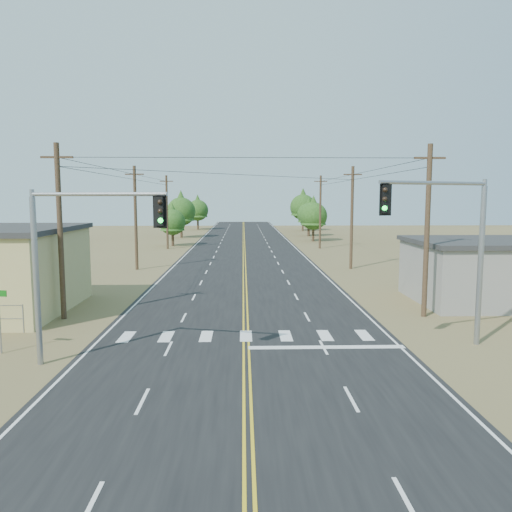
{
  "coord_description": "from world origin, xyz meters",
  "views": [
    {
      "loc": [
        -0.13,
        -16.48,
        6.93
      ],
      "look_at": [
        0.64,
        13.02,
        3.5
      ],
      "focal_mm": 35.0,
      "sensor_mm": 36.0,
      "label": 1
    }
  ],
  "objects": [
    {
      "name": "utility_pole_left_near",
      "position": [
        -10.5,
        12.0,
        5.12
      ],
      "size": [
        1.8,
        0.3,
        10.0
      ],
      "color": "#4C3826",
      "rests_on": "ground"
    },
    {
      "name": "tree_left_far",
      "position": [
        -10.1,
        94.0,
        4.74
      ],
      "size": [
        4.65,
        4.65,
        7.75
      ],
      "color": "#3F2D1E",
      "rests_on": "ground"
    },
    {
      "name": "utility_pole_right_far",
      "position": [
        10.5,
        52.0,
        5.12
      ],
      "size": [
        1.8,
        0.3,
        10.0
      ],
      "color": "#4C3826",
      "rests_on": "ground"
    },
    {
      "name": "road",
      "position": [
        0.0,
        30.0,
        0.01
      ],
      "size": [
        15.0,
        200.0,
        0.02
      ],
      "primitive_type": "cube",
      "color": "black",
      "rests_on": "ground"
    },
    {
      "name": "ground",
      "position": [
        0.0,
        0.0,
        0.0
      ],
      "size": [
        220.0,
        220.0,
        0.0
      ],
      "primitive_type": "plane",
      "color": "olive",
      "rests_on": "ground"
    },
    {
      "name": "utility_pole_left_far",
      "position": [
        -10.5,
        52.0,
        5.12
      ],
      "size": [
        1.8,
        0.3,
        10.0
      ],
      "color": "#4C3826",
      "rests_on": "ground"
    },
    {
      "name": "utility_pole_right_near",
      "position": [
        10.5,
        12.0,
        5.12
      ],
      "size": [
        1.8,
        0.3,
        10.0
      ],
      "color": "#4C3826",
      "rests_on": "ground"
    },
    {
      "name": "signal_mast_left",
      "position": [
        -7.01,
        3.6,
        4.92
      ],
      "size": [
        5.77,
        1.68,
        7.29
      ],
      "rotation": [
        0.0,
        0.0,
        -0.24
      ],
      "color": "gray",
      "rests_on": "ground"
    },
    {
      "name": "signal_mast_right",
      "position": [
        9.42,
        5.75,
        5.24
      ],
      "size": [
        5.63,
        2.47,
        7.8
      ],
      "rotation": [
        0.0,
        0.0,
        0.38
      ],
      "color": "gray",
      "rests_on": "ground"
    },
    {
      "name": "tree_right_near",
      "position": [
        11.18,
        63.44,
        4.52
      ],
      "size": [
        4.43,
        4.43,
        7.39
      ],
      "color": "#3F2D1E",
      "rests_on": "ground"
    },
    {
      "name": "utility_pole_right_mid",
      "position": [
        10.5,
        32.0,
        5.12
      ],
      "size": [
        1.8,
        0.3,
        10.0
      ],
      "color": "#4C3826",
      "rests_on": "ground"
    },
    {
      "name": "tree_left_mid",
      "position": [
        -10.95,
        71.24,
        5.1
      ],
      "size": [
        5.0,
        5.0,
        8.34
      ],
      "color": "#3F2D1E",
      "rests_on": "ground"
    },
    {
      "name": "tree_left_near",
      "position": [
        -10.37,
        56.14,
        3.85
      ],
      "size": [
        3.78,
        3.78,
        6.29
      ],
      "color": "#3F2D1E",
      "rests_on": "ground"
    },
    {
      "name": "tree_right_far",
      "position": [
        12.62,
        89.53,
        5.57
      ],
      "size": [
        5.46,
        5.46,
        9.1
      ],
      "color": "#3F2D1E",
      "rests_on": "ground"
    },
    {
      "name": "utility_pole_left_mid",
      "position": [
        -10.5,
        32.0,
        5.12
      ],
      "size": [
        1.8,
        0.3,
        10.0
      ],
      "color": "#4C3826",
      "rests_on": "ground"
    },
    {
      "name": "tree_right_mid",
      "position": [
        11.87,
        74.28,
        4.36
      ],
      "size": [
        4.28,
        4.28,
        7.14
      ],
      "color": "#3F2D1E",
      "rests_on": "ground"
    }
  ]
}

